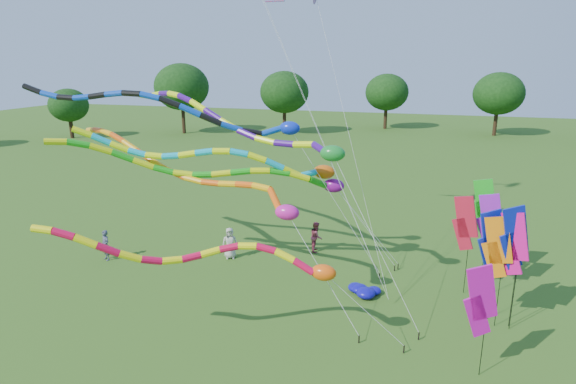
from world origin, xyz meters
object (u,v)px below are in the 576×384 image
(tube_kite_red, at_px, (225,258))
(person_b, at_px, (106,245))
(person_a, at_px, (230,243))
(tube_kite_orange, at_px, (197,174))
(person_c, at_px, (316,237))
(blue_nylon_heap, at_px, (360,291))

(tube_kite_red, height_order, person_b, tube_kite_red)
(tube_kite_red, bearing_deg, person_a, 95.54)
(tube_kite_red, height_order, tube_kite_orange, tube_kite_orange)
(person_c, bearing_deg, tube_kite_red, 165.08)
(person_a, bearing_deg, tube_kite_red, -91.93)
(person_a, distance_m, person_b, 6.33)
(blue_nylon_heap, height_order, person_a, person_a)
(tube_kite_orange, bearing_deg, person_c, 71.44)
(blue_nylon_heap, xyz_separation_m, person_a, (-7.04, 2.18, 0.61))
(tube_kite_red, height_order, person_a, tube_kite_red)
(tube_kite_red, xyz_separation_m, person_c, (0.77, 10.01, -2.81))
(tube_kite_red, bearing_deg, tube_kite_orange, 107.71)
(tube_kite_red, distance_m, person_c, 10.43)
(tube_kite_orange, bearing_deg, person_a, 107.75)
(blue_nylon_heap, relative_size, person_b, 0.96)
(blue_nylon_heap, distance_m, person_a, 7.40)
(person_b, bearing_deg, person_c, 49.04)
(tube_kite_orange, distance_m, person_c, 7.89)
(blue_nylon_heap, relative_size, person_a, 0.92)
(blue_nylon_heap, bearing_deg, person_b, 179.39)
(tube_kite_orange, height_order, person_a, tube_kite_orange)
(tube_kite_red, relative_size, person_c, 6.85)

